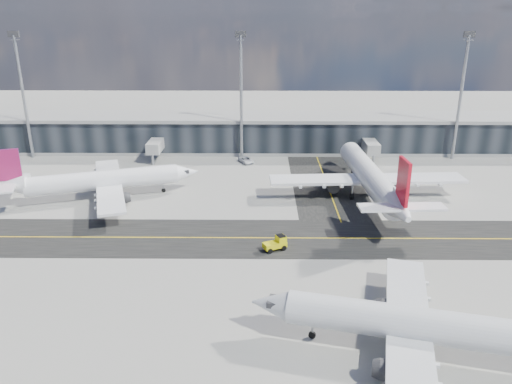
% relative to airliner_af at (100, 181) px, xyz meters
% --- Properties ---
extents(ground, '(300.00, 300.00, 0.00)m').
position_rel_airliner_af_xyz_m(ground, '(25.21, -20.74, -3.57)').
color(ground, gray).
rests_on(ground, ground).
extents(taxiway_lanes, '(180.00, 63.00, 0.03)m').
position_rel_airliner_af_xyz_m(taxiway_lanes, '(29.12, -10.00, -3.55)').
color(taxiway_lanes, black).
rests_on(taxiway_lanes, ground).
extents(terminal_concourse, '(152.00, 19.80, 8.80)m').
position_rel_airliner_af_xyz_m(terminal_concourse, '(25.25, 34.19, 0.53)').
color(terminal_concourse, black).
rests_on(terminal_concourse, ground).
extents(floodlight_masts, '(102.50, 0.70, 28.90)m').
position_rel_airliner_af_xyz_m(floodlight_masts, '(25.21, 27.26, 12.04)').
color(floodlight_masts, gray).
rests_on(floodlight_masts, ground).
extents(airliner_af, '(35.66, 30.75, 10.79)m').
position_rel_airliner_af_xyz_m(airliner_af, '(0.00, 0.00, 0.00)').
color(airliner_af, white).
rests_on(airliner_af, ground).
extents(airliner_redtail, '(37.04, 43.48, 12.89)m').
position_rel_airliner_af_xyz_m(airliner_redtail, '(49.95, 0.58, 0.69)').
color(airliner_redtail, white).
rests_on(airliner_redtail, ground).
extents(airliner_near, '(35.59, 30.59, 10.64)m').
position_rel_airliner_af_xyz_m(airliner_near, '(46.29, -44.43, -0.05)').
color(airliner_near, silver).
rests_on(airliner_near, ground).
extents(baggage_tug, '(3.77, 2.92, 2.13)m').
position_rel_airliner_af_xyz_m(baggage_tug, '(32.11, -20.68, -2.50)').
color(baggage_tug, '#D8CF0B').
rests_on(baggage_tug, ground).
extents(service_van, '(4.16, 5.29, 1.34)m').
position_rel_airliner_af_xyz_m(service_van, '(26.36, 23.26, -2.90)').
color(service_van, white).
rests_on(service_van, ground).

